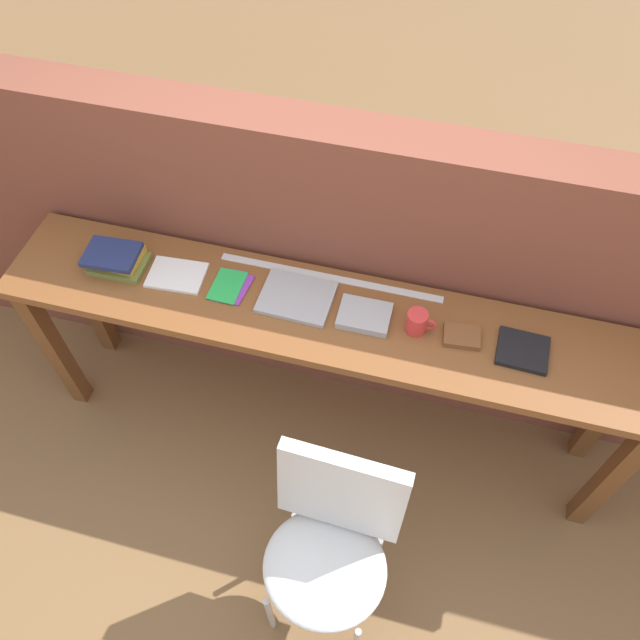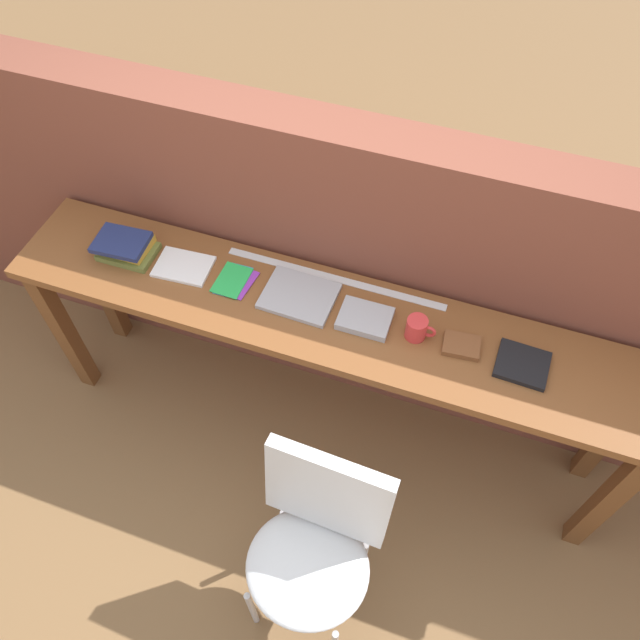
# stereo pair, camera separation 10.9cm
# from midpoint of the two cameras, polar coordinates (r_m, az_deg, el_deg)

# --- Properties ---
(ground_plane) EXTENTS (40.00, 40.00, 0.00)m
(ground_plane) POSITION_cam_midpoint_polar(r_m,az_deg,el_deg) (2.94, -0.57, -14.25)
(ground_plane) COLOR brown
(brick_wall_back) EXTENTS (6.00, 0.20, 1.46)m
(brick_wall_back) POSITION_cam_midpoint_polar(r_m,az_deg,el_deg) (2.63, 3.99, 4.22)
(brick_wall_back) COLOR brown
(brick_wall_back) RESTS_ON ground
(sideboard) EXTENTS (2.50, 0.44, 0.88)m
(sideboard) POSITION_cam_midpoint_polar(r_m,az_deg,el_deg) (2.42, 1.67, -1.38)
(sideboard) COLOR brown
(sideboard) RESTS_ON ground
(chair_white_moulded) EXTENTS (0.46, 0.47, 0.89)m
(chair_white_moulded) POSITION_cam_midpoint_polar(r_m,az_deg,el_deg) (2.30, 0.94, -19.68)
(chair_white_moulded) COLOR silver
(chair_white_moulded) RESTS_ON ground
(book_stack_leftmost) EXTENTS (0.23, 0.17, 0.08)m
(book_stack_leftmost) POSITION_cam_midpoint_polar(r_m,az_deg,el_deg) (2.57, -16.16, 6.44)
(book_stack_leftmost) COLOR olive
(book_stack_leftmost) RESTS_ON sideboard
(magazine_cycling) EXTENTS (0.23, 0.17, 0.01)m
(magazine_cycling) POSITION_cam_midpoint_polar(r_m,az_deg,el_deg) (2.49, -11.16, 4.79)
(magazine_cycling) COLOR white
(magazine_cycling) RESTS_ON sideboard
(pamphlet_pile_colourful) EXTENTS (0.15, 0.17, 0.01)m
(pamphlet_pile_colourful) POSITION_cam_midpoint_polar(r_m,az_deg,el_deg) (2.42, -6.57, 3.56)
(pamphlet_pile_colourful) COLOR #3399D8
(pamphlet_pile_colourful) RESTS_ON sideboard
(book_open_centre) EXTENTS (0.28, 0.22, 0.02)m
(book_open_centre) POSITION_cam_midpoint_polar(r_m,az_deg,el_deg) (2.35, -0.59, 2.17)
(book_open_centre) COLOR #9E9EA3
(book_open_centre) RESTS_ON sideboard
(book_grey_hardcover) EXTENTS (0.19, 0.15, 0.03)m
(book_grey_hardcover) POSITION_cam_midpoint_polar(r_m,az_deg,el_deg) (2.29, 5.49, 0.10)
(book_grey_hardcover) COLOR #9E9EA3
(book_grey_hardcover) RESTS_ON sideboard
(mug) EXTENTS (0.11, 0.08, 0.09)m
(mug) POSITION_cam_midpoint_polar(r_m,az_deg,el_deg) (2.25, 10.24, -0.81)
(mug) COLOR red
(mug) RESTS_ON sideboard
(leather_journal_brown) EXTENTS (0.14, 0.11, 0.02)m
(leather_journal_brown) POSITION_cam_midpoint_polar(r_m,az_deg,el_deg) (2.28, 14.14, -2.33)
(leather_journal_brown) COLOR brown
(leather_journal_brown) RESTS_ON sideboard
(book_repair_rightmost) EXTENTS (0.18, 0.17, 0.02)m
(book_repair_rightmost) POSITION_cam_midpoint_polar(r_m,az_deg,el_deg) (2.30, 19.31, -3.90)
(book_repair_rightmost) COLOR black
(book_repair_rightmost) RESTS_ON sideboard
(ruler_metal_back_edge) EXTENTS (0.88, 0.03, 0.00)m
(ruler_metal_back_edge) POSITION_cam_midpoint_polar(r_m,az_deg,el_deg) (2.41, 2.63, 3.79)
(ruler_metal_back_edge) COLOR silver
(ruler_metal_back_edge) RESTS_ON sideboard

